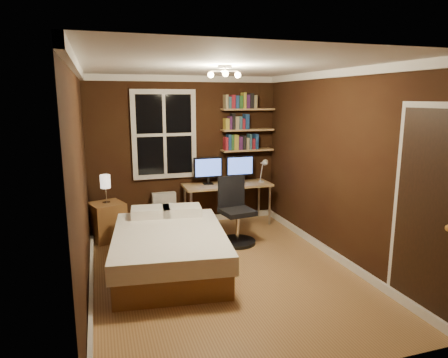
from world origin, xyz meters
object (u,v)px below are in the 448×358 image
object	(u,v)px
nightstand	(108,221)
monitor_left	(208,171)
radiator	(164,210)
monitor_right	(240,169)
desk_lamp	(263,170)
bed	(169,249)
desk	(227,187)
office_chair	(236,218)
bedside_lamp	(106,189)

from	to	relation	value
nightstand	monitor_left	world-z (taller)	monitor_left
monitor_left	radiator	bearing A→B (deg)	171.05
nightstand	monitor_left	size ratio (longest dim) A/B	1.16
monitor_right	desk_lamp	xyz separation A→B (m)	(0.35, -0.20, -0.01)
radiator	monitor_right	world-z (taller)	monitor_right
monitor_right	monitor_left	bearing A→B (deg)	180.00
bed	monitor_right	xyz separation A→B (m)	(1.53, 1.63, 0.67)
monitor_left	bed	bearing A→B (deg)	-120.49
bed	monitor_right	world-z (taller)	monitor_right
desk_lamp	nightstand	bearing A→B (deg)	-178.88
nightstand	desk_lamp	world-z (taller)	desk_lamp
monitor_left	desk_lamp	world-z (taller)	monitor_left
monitor_left	desk	bearing A→B (deg)	-13.33
desk	monitor_right	bearing A→B (deg)	16.38
desk_lamp	office_chair	distance (m)	1.22
nightstand	radiator	size ratio (longest dim) A/B	0.98
bedside_lamp	radiator	size ratio (longest dim) A/B	0.74
radiator	monitor_left	bearing A→B (deg)	-8.95
monitor_right	desk_lamp	world-z (taller)	monitor_right
office_chair	radiator	bearing A→B (deg)	121.32
office_chair	bed	bearing A→B (deg)	-157.51
bedside_lamp	bed	bearing A→B (deg)	-62.94
radiator	desk_lamp	size ratio (longest dim) A/B	1.34
desk_lamp	monitor_right	bearing A→B (deg)	151.07
desk	desk_lamp	distance (m)	0.68
nightstand	office_chair	world-z (taller)	office_chair
office_chair	nightstand	bearing A→B (deg)	150.19
radiator	monitor_left	size ratio (longest dim) A/B	1.18
nightstand	monitor_left	bearing A→B (deg)	-10.89
radiator	desk_lamp	distance (m)	1.81
radiator	monitor_left	distance (m)	0.99
nightstand	monitor_right	bearing A→B (deg)	-13.00
desk_lamp	bed	bearing A→B (deg)	-142.66
radiator	nightstand	bearing A→B (deg)	-158.68
bed	bedside_lamp	world-z (taller)	bedside_lamp
radiator	desk_lamp	bearing A→B (deg)	-10.63
office_chair	monitor_right	bearing A→B (deg)	58.80
radiator	desk	xyz separation A→B (m)	(1.05, -0.19, 0.35)
office_chair	desk_lamp	bearing A→B (deg)	37.17
desk	desk_lamp	bearing A→B (deg)	-11.25
desk_lamp	office_chair	xyz separation A→B (m)	(-0.77, -0.78, -0.55)
desk_lamp	office_chair	bearing A→B (deg)	-134.68
monitor_left	monitor_right	distance (m)	0.57
bedside_lamp	desk	distance (m)	2.00
bedside_lamp	monitor_right	bearing A→B (deg)	6.28
bed	radiator	size ratio (longest dim) A/B	3.46
desk	bedside_lamp	bearing A→B (deg)	-175.06
bed	desk	size ratio (longest dim) A/B	1.36
office_chair	monitor_left	bearing A→B (deg)	90.94
nightstand	bedside_lamp	xyz separation A→B (m)	(0.00, 0.00, 0.51)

